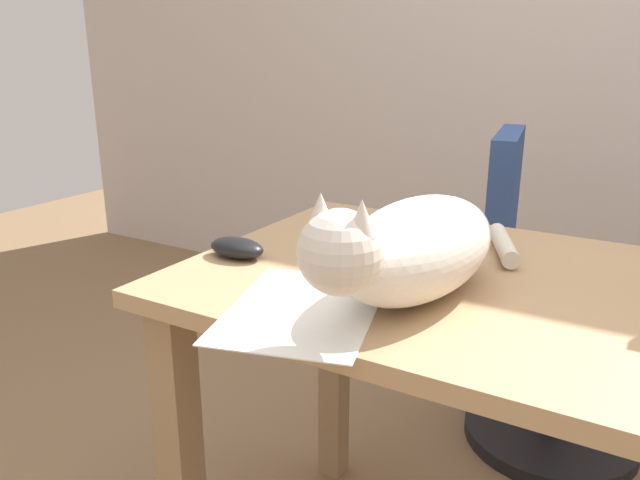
{
  "coord_description": "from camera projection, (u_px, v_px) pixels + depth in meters",
  "views": [
    {
      "loc": [
        -0.01,
        -0.95,
        1.1
      ],
      "look_at": [
        -0.51,
        -0.11,
        0.79
      ],
      "focal_mm": 34.65,
      "sensor_mm": 36.0,
      "label": 1
    }
  ],
  "objects": [
    {
      "name": "cat",
      "position": [
        413.0,
        248.0,
        0.92
      ],
      "size": [
        0.22,
        0.61,
        0.2
      ],
      "color": "silver",
      "rests_on": "desk"
    },
    {
      "name": "office_chair",
      "position": [
        544.0,
        319.0,
        1.71
      ],
      "size": [
        0.49,
        0.48,
        0.88
      ],
      "color": "black",
      "rests_on": "ground_plane"
    },
    {
      "name": "paper_sheet",
      "position": [
        303.0,
        309.0,
        0.9
      ],
      "size": [
        0.28,
        0.34,
        0.0
      ],
      "primitive_type": "cube",
      "rotation": [
        0.0,
        0.0,
        0.28
      ],
      "color": "white",
      "rests_on": "desk"
    },
    {
      "name": "computer_mouse",
      "position": [
        237.0,
        248.0,
        1.12
      ],
      "size": [
        0.11,
        0.06,
        0.04
      ],
      "primitive_type": "ellipsoid",
      "color": "black",
      "rests_on": "desk"
    }
  ]
}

